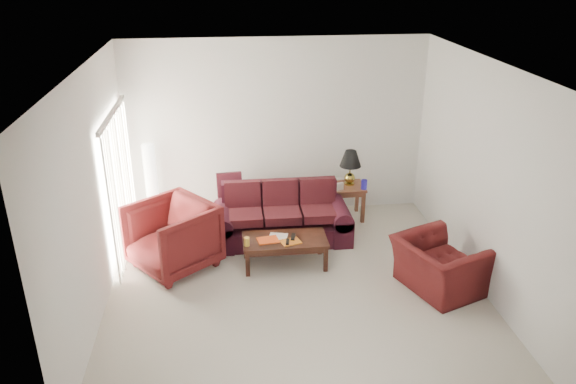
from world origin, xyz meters
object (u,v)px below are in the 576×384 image
Objects in this scene: armchair_left at (172,236)px; coffee_table at (285,251)px; sofa at (281,215)px; armchair_right at (439,266)px; floor_lamp at (152,185)px; end_table at (347,201)px.

coffee_table is at bearing 47.04° from armchair_left.
sofa is 1.76m from armchair_left.
armchair_right is at bearing 35.89° from armchair_left.
floor_lamp is 2.62m from coffee_table.
armchair_right is at bearing -43.29° from sofa.
floor_lamp is (-3.26, 0.14, 0.41)m from end_table.
sofa is at bearing 28.52° from armchair_right.
sofa is 1.77× the size of coffee_table.
coffee_table is at bearing -38.10° from floor_lamp.
armchair_right is (0.75, -2.32, 0.06)m from end_table.
coffee_table is (1.60, -0.12, -0.28)m from armchair_left.
sofa is at bearing 72.89° from armchair_left.
end_table reaches higher than coffee_table.
armchair_left is (-2.83, -1.33, 0.20)m from end_table.
sofa reaches higher than end_table.
armchair_left is at bearing 53.04° from armchair_right.
coffee_table is (2.02, -1.59, -0.49)m from floor_lamp.
sofa is at bearing -150.33° from end_table.
end_table is at bearing -3.63° from armchair_right.
end_table is 1.91m from coffee_table.
floor_lamp is 4.71m from armchair_right.
armchair_left is at bearing 158.70° from coffee_table.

